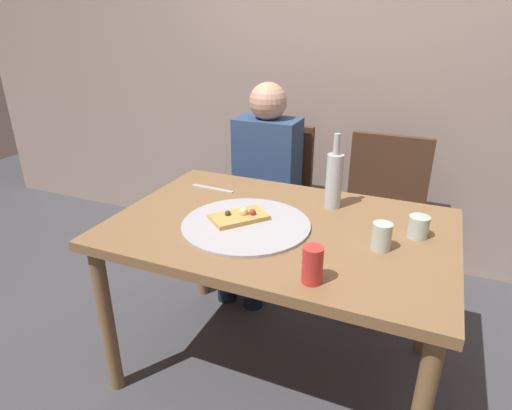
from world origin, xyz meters
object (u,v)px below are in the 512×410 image
pizza_slice_last (240,216)px  chair_right (382,208)px  dining_table (280,243)px  chair_left (271,191)px  wine_bottle (334,179)px  tumbler_near (418,227)px  table_knife (213,189)px  tumbler_far (382,236)px  soda_can (312,265)px  guest_in_sweater (261,179)px  pizza_tray (246,225)px

pizza_slice_last → chair_right: (0.46, 0.88, -0.25)m
dining_table → chair_left: bearing=113.6°
chair_left → wine_bottle: bearing=131.1°
pizza_slice_last → chair_left: size_ratio=0.28×
tumbler_near → table_knife: bearing=172.4°
wine_bottle → tumbler_far: wine_bottle is taller
soda_can → guest_in_sweater: bearing=120.1°
tumbler_far → guest_in_sweater: size_ratio=0.09×
pizza_slice_last → tumbler_far: (0.55, -0.00, 0.03)m
tumbler_near → tumbler_far: (-0.11, -0.15, 0.01)m
pizza_slice_last → soda_can: soda_can is taller
tumbler_far → table_knife: bearing=161.5°
chair_left → guest_in_sweater: (0.00, -0.15, 0.13)m
guest_in_sweater → pizza_tray: bearing=108.2°
soda_can → table_knife: bearing=139.1°
pizza_slice_last → guest_in_sweater: 0.77m
pizza_tray → guest_in_sweater: size_ratio=0.43×
wine_bottle → table_knife: bearing=-177.8°
wine_bottle → chair_left: wine_bottle is taller
table_knife → chair_left: bearing=-93.0°
wine_bottle → guest_in_sweater: (-0.51, 0.44, -0.22)m
tumbler_far → chair_left: chair_left is taller
wine_bottle → tumbler_near: wine_bottle is taller
pizza_tray → wine_bottle: size_ratio=1.57×
dining_table → tumbler_near: (0.51, 0.10, 0.13)m
wine_bottle → soda_can: (0.08, -0.59, -0.06)m
guest_in_sweater → dining_table: bearing=118.1°
pizza_tray → soda_can: (0.35, -0.27, 0.06)m
pizza_tray → soda_can: size_ratio=4.17×
table_knife → tumbler_far: bearing=164.3°
dining_table → tumbler_far: bearing=-6.5°
table_knife → chair_right: (0.73, 0.61, -0.23)m
chair_left → tumbler_far: bearing=130.7°
pizza_slice_last → wine_bottle: (0.30, 0.29, 0.10)m
dining_table → guest_in_sweater: guest_in_sweater is taller
chair_right → tumbler_far: bearing=96.1°
wine_bottle → dining_table: bearing=-119.9°
tumbler_far → soda_can: (-0.17, -0.30, 0.01)m
tumbler_far → chair_right: chair_right is taller
pizza_tray → chair_right: bearing=65.2°
tumbler_near → dining_table: bearing=-168.3°
pizza_slice_last → table_knife: pizza_slice_last is taller
wine_bottle → chair_left: bearing=131.1°
dining_table → pizza_slice_last: size_ratio=5.29×
tumbler_far → table_knife: (-0.82, 0.28, -0.05)m
wine_bottle → guest_in_sweater: guest_in_sweater is taller
pizza_slice_last → wine_bottle: size_ratio=0.78×
chair_right → wine_bottle: bearing=75.3°
pizza_tray → pizza_slice_last: (-0.04, 0.03, 0.02)m
pizza_slice_last → tumbler_far: tumbler_far is taller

